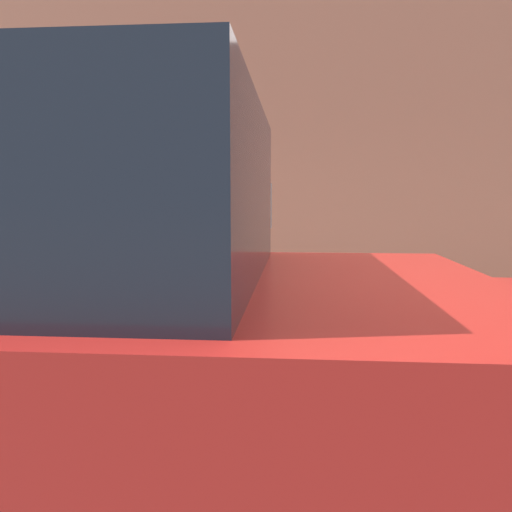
% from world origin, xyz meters
% --- Properties ---
extents(ground_plane, '(60.00, 60.00, 0.00)m').
position_xyz_m(ground_plane, '(0.00, 0.00, 0.00)').
color(ground_plane, slate).
extents(sidewalk, '(24.00, 2.80, 0.11)m').
position_xyz_m(sidewalk, '(0.00, 2.20, 0.05)').
color(sidewalk, '#ADAAA3').
rests_on(sidewalk, ground_plane).
extents(building_facade, '(24.00, 0.30, 5.31)m').
position_xyz_m(building_facade, '(0.00, 4.75, 2.65)').
color(building_facade, '#935642').
rests_on(building_facade, ground_plane).
extents(parking_meter, '(0.20, 0.13, 1.58)m').
position_xyz_m(parking_meter, '(-0.09, 1.00, 1.18)').
color(parking_meter, slate).
rests_on(parking_meter, sidewalk).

